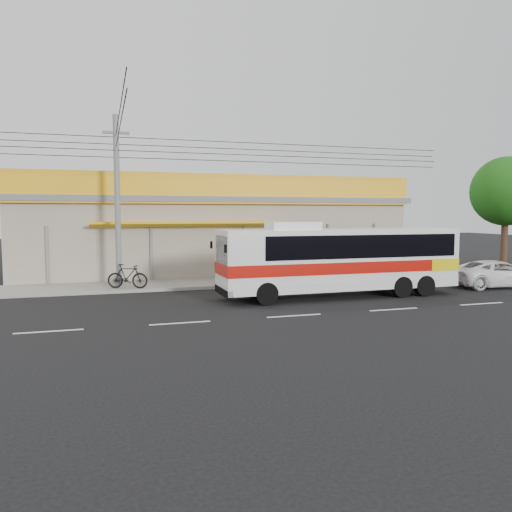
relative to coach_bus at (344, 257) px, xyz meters
The scene contains 9 objects.
ground 4.01m from the coach_bus, 168.18° to the right, with size 120.00×120.00×0.00m, color black.
sidewalk 6.55m from the coach_bus, 123.96° to the left, with size 30.00×3.20×0.15m, color gray.
lane_markings 5.11m from the coach_bus, 137.54° to the right, with size 50.00×0.12×0.01m, color silver, non-canonical shape.
storefront_building 11.38m from the coach_bus, 108.18° to the left, with size 22.60×9.20×5.70m.
coach_bus is the anchor object (origin of this frame).
motorbike_dark 9.83m from the coach_bus, 155.26° to the left, with size 0.53×1.88×1.13m, color black.
white_car 8.58m from the coach_bus, ahead, with size 2.16×4.68×1.30m, color white.
utility_pole 11.42m from the coach_bus, 153.56° to the left, with size 34.00×14.00×8.07m.
tree_near 15.87m from the coach_bus, 22.55° to the left, with size 4.30×4.30×7.13m.
Camera 1 is at (-6.32, -18.62, 3.59)m, focal length 35.00 mm.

